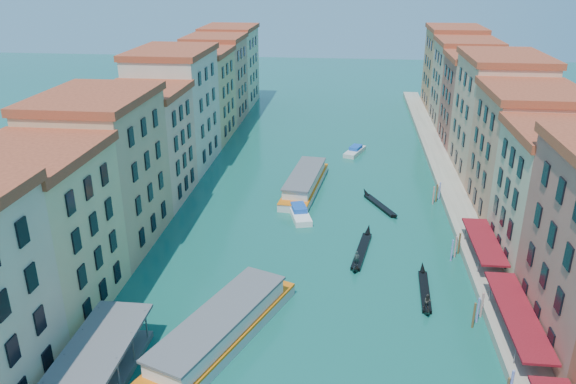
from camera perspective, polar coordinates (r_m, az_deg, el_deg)
name	(u,v)px	position (r m, az deg, el deg)	size (l,w,h in m)	color
left_bank_palazzos	(164,122)	(97.86, -12.45, 6.96)	(12.80, 128.40, 21.00)	beige
right_bank_palazzos	(506,131)	(96.40, 21.24, 5.76)	(12.80, 128.40, 21.00)	#98432C
quay	(448,183)	(97.48, 15.96, 0.86)	(4.00, 140.00, 1.00)	gray
restaurant_awnings	(519,316)	(59.76, 22.43, -11.60)	(3.20, 44.55, 3.12)	maroon
vaporetto_stop	(94,377)	(53.75, -19.15, -17.30)	(5.40, 16.40, 3.65)	#5C5C5F
mooring_poles_right	(473,297)	(64.58, 18.24, -10.05)	(1.44, 54.24, 3.20)	brown
mooring_poles_left	(66,376)	(54.87, -21.60, -16.97)	(0.24, 8.24, 3.20)	brown
vaporetto_near	(221,329)	(56.71, -6.86, -13.68)	(12.70, 22.27, 3.27)	silver
vaporetto_far	(305,182)	(92.12, 1.72, 1.05)	(6.77, 20.27, 2.96)	silver
gondola_fore	(362,250)	(73.08, 7.49, -5.84)	(3.14, 12.86, 2.57)	black
gondola_right	(425,291)	(65.90, 13.74, -9.72)	(1.45, 11.09, 2.21)	black
gondola_far	(379,204)	(87.18, 9.24, -1.23)	(5.75, 10.38, 1.59)	black
motorboat_mid	(299,212)	(82.55, 1.16, -2.09)	(4.34, 7.93, 1.57)	white
motorboat_far	(355,151)	(110.88, 6.82, 4.18)	(4.50, 7.32, 1.45)	silver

